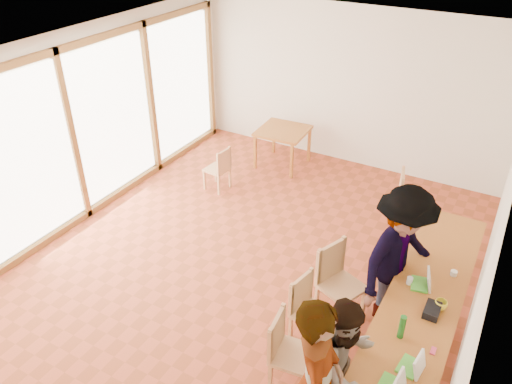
# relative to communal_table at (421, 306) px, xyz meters

# --- Properties ---
(ground) EXTENTS (8.00, 8.00, 0.00)m
(ground) POSITION_rel_communal_table_xyz_m (-2.50, 0.18, -0.70)
(ground) COLOR #AF482A
(ground) RESTS_ON ground
(wall_back) EXTENTS (6.00, 0.10, 3.00)m
(wall_back) POSITION_rel_communal_table_xyz_m (-2.50, 4.18, 0.80)
(wall_back) COLOR silver
(wall_back) RESTS_ON ground
(wall_right) EXTENTS (0.10, 8.00, 3.00)m
(wall_right) POSITION_rel_communal_table_xyz_m (0.50, 0.18, 0.80)
(wall_right) COLOR silver
(wall_right) RESTS_ON ground
(window_wall) EXTENTS (0.10, 8.00, 3.00)m
(window_wall) POSITION_rel_communal_table_xyz_m (-5.46, 0.18, 0.80)
(window_wall) COLOR white
(window_wall) RESTS_ON ground
(ceiling) EXTENTS (6.00, 8.00, 0.04)m
(ceiling) POSITION_rel_communal_table_xyz_m (-2.50, 0.18, 2.32)
(ceiling) COLOR white
(ceiling) RESTS_ON wall_back
(communal_table) EXTENTS (0.80, 4.00, 0.75)m
(communal_table) POSITION_rel_communal_table_xyz_m (0.00, 0.00, 0.00)
(communal_table) COLOR #B36F27
(communal_table) RESTS_ON ground
(side_table) EXTENTS (0.90, 0.90, 0.75)m
(side_table) POSITION_rel_communal_table_xyz_m (-3.44, 3.38, -0.03)
(side_table) COLOR #B36F27
(side_table) RESTS_ON ground
(chair_near) EXTENTS (0.49, 0.49, 0.50)m
(chair_near) POSITION_rel_communal_table_xyz_m (-1.13, -1.14, -0.13)
(chair_near) COLOR tan
(chair_near) RESTS_ON ground
(chair_mid) EXTENTS (0.50, 0.50, 0.48)m
(chair_mid) POSITION_rel_communal_table_xyz_m (-1.19, -0.44, -0.15)
(chair_mid) COLOR tan
(chair_mid) RESTS_ON ground
(chair_far) EXTENTS (0.62, 0.62, 0.55)m
(chair_far) POSITION_rel_communal_table_xyz_m (-1.06, 0.13, -0.07)
(chair_far) COLOR tan
(chair_far) RESTS_ON ground
(chair_empty) EXTENTS (0.55, 0.55, 0.51)m
(chair_empty) POSITION_rel_communal_table_xyz_m (-0.82, 2.48, -0.11)
(chair_empty) COLOR tan
(chair_empty) RESTS_ON ground
(chair_spare) EXTENTS (0.41, 0.41, 0.44)m
(chair_spare) POSITION_rel_communal_table_xyz_m (-3.96, 1.98, -0.20)
(chair_spare) COLOR tan
(chair_spare) RESTS_ON ground
(person_near) EXTENTS (0.68, 0.81, 1.91)m
(person_near) POSITION_rel_communal_table_xyz_m (-0.55, -1.70, 0.25)
(person_near) COLOR gray
(person_near) RESTS_ON ground
(person_mid) EXTENTS (0.82, 0.92, 1.56)m
(person_mid) POSITION_rel_communal_table_xyz_m (-0.44, -1.24, 0.08)
(person_mid) COLOR gray
(person_mid) RESTS_ON ground
(person_far) EXTENTS (1.08, 1.40, 1.91)m
(person_far) POSITION_rel_communal_table_xyz_m (-0.40, 0.39, 0.25)
(person_far) COLOR gray
(person_far) RESTS_ON ground
(laptop_mid) EXTENTS (0.25, 0.28, 0.21)m
(laptop_mid) POSITION_rel_communal_table_xyz_m (0.14, -0.95, 0.11)
(laptop_mid) COLOR #4FC537
(laptop_mid) RESTS_ON communal_table
(laptop_far) EXTENTS (0.27, 0.30, 0.22)m
(laptop_far) POSITION_rel_communal_table_xyz_m (-0.06, 0.29, 0.11)
(laptop_far) COLOR #4FC537
(laptop_far) RESTS_ON communal_table
(yellow_mug) EXTENTS (0.17, 0.17, 0.11)m
(yellow_mug) POSITION_rel_communal_table_xyz_m (0.19, 0.01, 0.10)
(yellow_mug) COLOR yellow
(yellow_mug) RESTS_ON communal_table
(green_bottle) EXTENTS (0.07, 0.07, 0.28)m
(green_bottle) POSITION_rel_communal_table_xyz_m (-0.08, -0.60, 0.19)
(green_bottle) COLOR #19611F
(green_bottle) RESTS_ON communal_table
(clear_glass) EXTENTS (0.07, 0.07, 0.09)m
(clear_glass) POSITION_rel_communal_table_xyz_m (-0.21, 0.25, 0.09)
(clear_glass) COLOR silver
(clear_glass) RESTS_ON communal_table
(condiment_cup) EXTENTS (0.08, 0.08, 0.06)m
(condiment_cup) POSITION_rel_communal_table_xyz_m (0.21, 0.65, 0.08)
(condiment_cup) COLOR white
(condiment_cup) RESTS_ON communal_table
(pink_phone) EXTENTS (0.05, 0.10, 0.01)m
(pink_phone) POSITION_rel_communal_table_xyz_m (0.26, -0.63, 0.05)
(pink_phone) COLOR #E33C67
(pink_phone) RESTS_ON communal_table
(black_pouch) EXTENTS (0.16, 0.26, 0.09)m
(black_pouch) POSITION_rel_communal_table_xyz_m (0.13, -0.11, 0.09)
(black_pouch) COLOR black
(black_pouch) RESTS_ON communal_table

